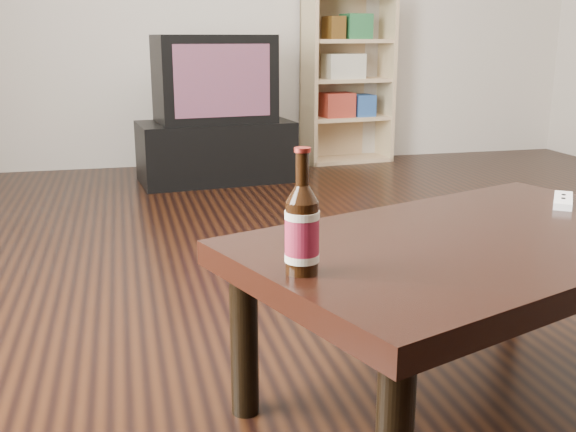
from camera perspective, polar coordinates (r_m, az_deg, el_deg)
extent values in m
cube|color=black|center=(2.50, 12.31, -7.56)|extent=(5.00, 6.00, 0.01)
cube|color=black|center=(4.52, -6.13, 5.45)|extent=(1.04, 0.60, 0.40)
cube|color=black|center=(4.47, -6.30, 11.47)|extent=(0.78, 0.54, 0.55)
cube|color=maroon|center=(4.24, -5.54, 11.31)|extent=(0.61, 0.07, 0.44)
cube|color=tan|center=(5.08, 1.76, 11.35)|extent=(0.06, 0.31, 1.24)
cube|color=tan|center=(5.35, 8.25, 11.39)|extent=(0.06, 0.31, 1.24)
cube|color=tan|center=(5.28, 4.94, 4.82)|extent=(0.70, 0.38, 0.03)
cube|color=tan|center=(5.33, 4.45, 11.48)|extent=(0.67, 0.10, 1.24)
cube|color=tan|center=(5.23, 5.02, 8.26)|extent=(0.64, 0.34, 0.03)
cube|color=tan|center=(5.21, 5.09, 11.39)|extent=(0.64, 0.34, 0.03)
cube|color=tan|center=(5.20, 5.16, 14.53)|extent=(0.64, 0.34, 0.03)
cube|color=maroon|center=(5.16, 4.16, 9.36)|extent=(0.25, 0.21, 0.18)
cube|color=#274D90|center=(5.25, 6.27, 9.31)|extent=(0.17, 0.21, 0.16)
cube|color=#BBB8A3|center=(5.16, 4.72, 12.53)|extent=(0.30, 0.22, 0.18)
cube|color=#226134|center=(5.20, 5.78, 15.67)|extent=(0.21, 0.21, 0.18)
cube|color=#4D3210|center=(5.13, 3.88, 15.62)|extent=(0.13, 0.20, 0.16)
cube|color=black|center=(1.77, 15.77, -2.49)|extent=(1.39, 1.09, 0.06)
cylinder|color=black|center=(1.72, -3.73, -10.54)|extent=(0.09, 0.09, 0.40)
cylinder|color=black|center=(2.39, 18.62, -3.89)|extent=(0.09, 0.09, 0.40)
cylinder|color=black|center=(1.40, 1.19, -1.84)|extent=(0.08, 0.08, 0.15)
cylinder|color=maroon|center=(1.40, 1.19, -1.72)|extent=(0.08, 0.08, 0.10)
cylinder|color=beige|center=(1.39, 1.20, 0.11)|extent=(0.08, 0.08, 0.02)
cylinder|color=beige|center=(1.41, 1.18, -3.52)|extent=(0.08, 0.08, 0.02)
cone|color=black|center=(1.38, 1.21, 1.92)|extent=(0.08, 0.08, 0.03)
cylinder|color=black|center=(1.37, 1.22, 4.02)|extent=(0.03, 0.03, 0.07)
cylinder|color=maroon|center=(1.36, 1.23, 5.63)|extent=(0.04, 0.04, 0.01)
cube|color=white|center=(2.16, 22.26, 1.22)|extent=(0.15, 0.18, 0.02)
cylinder|color=black|center=(2.19, 22.30, 1.68)|extent=(0.02, 0.02, 0.00)
cylinder|color=black|center=(2.14, 22.28, 1.39)|extent=(0.02, 0.02, 0.00)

